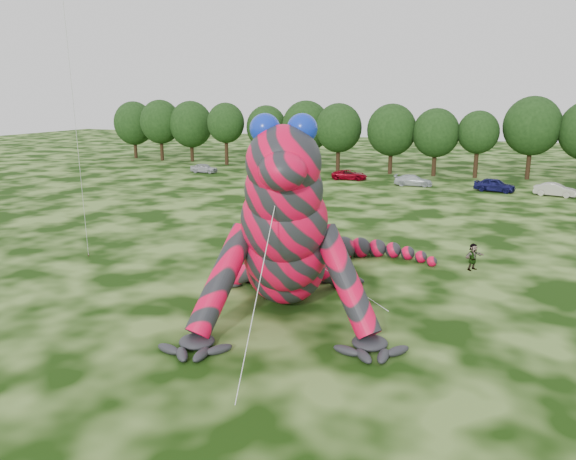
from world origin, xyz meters
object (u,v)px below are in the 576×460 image
Objects in this scene: tree_7 at (391,139)px; car_2 at (350,175)px; tree_6 at (338,137)px; tree_10 at (531,138)px; tree_4 at (267,136)px; tree_8 at (435,142)px; tree_9 at (477,144)px; car_0 at (204,168)px; spectator_0 at (315,225)px; tree_1 at (161,130)px; tree_3 at (226,134)px; tree_0 at (134,130)px; car_3 at (413,180)px; tree_5 at (306,134)px; car_1 at (279,170)px; car_5 at (555,190)px; car_4 at (495,185)px; spectator_5 at (473,257)px; tree_2 at (191,131)px; inflatable_gecko at (286,206)px.

tree_7 is 9.24m from car_2.
tree_10 is (24.95, 1.89, 0.51)m from tree_6.
tree_4 is 25.48m from tree_8.
car_0 is (-35.30, -9.54, -3.69)m from tree_9.
spectator_0 is (-3.47, -36.97, -3.59)m from tree_8.
tree_1 is 1.03× the size of tree_6.
spectator_0 is (28.03, -37.05, -3.84)m from tree_3.
tree_0 reaches higher than car_3.
tree_5 reaches higher than tree_9.
tree_3 is at bearing -164.86° from tree_4.
tree_1 is (6.20, -1.18, 0.15)m from tree_0.
car_1 is 0.92× the size of car_2.
tree_10 reaches higher than tree_7.
car_5 is 31.88m from spectator_0.
spectator_5 is at bearing -168.83° from car_4.
tree_2 is 2.27× the size of car_5.
car_0 is at bearing 104.41° from inflatable_gecko.
spectator_5 is at bearing 142.41° from spectator_0.
tree_1 is at bearing -177.98° from tree_4.
tree_5 is 9.59m from car_1.
tree_8 reaches higher than tree_9.
tree_7 is (19.56, -1.91, 0.21)m from tree_4.
tree_1 is 38.29m from tree_7.
tree_8 is 2.11× the size of car_5.
tree_10 reaches higher than tree_3.
tree_9 is (55.62, -1.89, -0.42)m from tree_0.
tree_2 is 1.02× the size of tree_3.
tree_1 is 2.16× the size of car_2.
tree_3 is 1.00× the size of tree_7.
tree_8 is (44.14, -1.07, -0.43)m from tree_1.
tree_0 is 1.10× the size of tree_9.
tree_9 is 26.12m from car_1.
tree_5 is 5.73× the size of spectator_5.
tree_9 is (11.15, 0.54, -0.40)m from tree_7.
tree_10 reaches higher than tree_2.
tree_3 is at bearing 86.46° from car_4.
spectator_0 is at bearing -74.94° from tree_6.
car_4 is at bearing -131.97° from spectator_0.
car_5 is (15.36, -1.12, 0.05)m from car_3.
tree_10 is at bearing 0.54° from tree_1.
tree_7 is 2.48× the size of car_0.
tree_0 is at bearing 69.25° from car_2.
spectator_0 is (-15.09, -38.56, -4.37)m from tree_10.
tree_7 is at bearing 72.29° from car_5.
inflatable_gecko is at bearing 170.73° from spectator_5.
tree_9 is (5.70, 50.32, -0.66)m from inflatable_gecko.
spectator_0 is at bearing -95.36° from tree_8.
tree_2 reaches higher than car_3.
tree_7 is at bearing 0.92° from tree_6.
car_1 is 33.84m from spectator_0.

